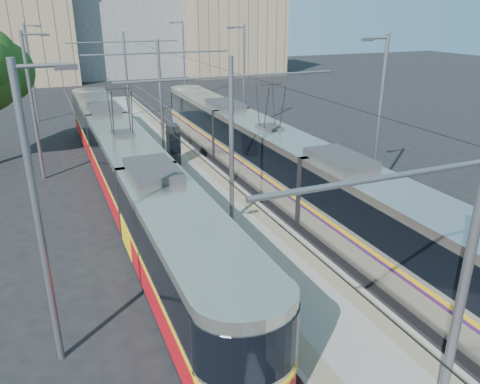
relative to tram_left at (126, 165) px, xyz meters
name	(u,v)px	position (x,y,z in m)	size (l,w,h in m)	color
ground	(333,332)	(3.60, -13.27, -1.71)	(160.00, 160.00, 0.00)	black
platform	(177,165)	(3.60, 3.73, -1.56)	(4.00, 50.00, 0.30)	gray
tactile_strip_left	(153,166)	(2.15, 3.73, -1.40)	(0.70, 50.00, 0.01)	gray
tactile_strip_right	(199,160)	(5.05, 3.73, -1.40)	(0.70, 50.00, 0.01)	gray
rails	(177,167)	(3.60, 3.73, -1.69)	(8.71, 70.00, 0.03)	gray
tram_left	(126,165)	(0.00, 0.00, 0.00)	(2.43, 31.93, 5.50)	black
tram_right	(269,155)	(7.20, -1.58, 0.15)	(2.43, 31.54, 5.50)	black
catenary	(187,101)	(3.60, 0.89, 2.82)	(9.20, 70.00, 7.00)	slate
street_lamps	(157,89)	(3.60, 7.73, 2.48)	(15.18, 38.22, 8.00)	slate
shelter	(173,143)	(3.49, 3.75, -0.17)	(0.71, 1.10, 2.36)	black
building_left	(5,27)	(-6.40, 46.73, 5.32)	(16.32, 12.24, 14.03)	gray
building_centre	(126,21)	(9.60, 50.73, 5.83)	(18.36, 14.28, 15.04)	gray
building_right	(230,30)	(23.60, 44.73, 4.52)	(14.28, 10.20, 12.43)	gray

